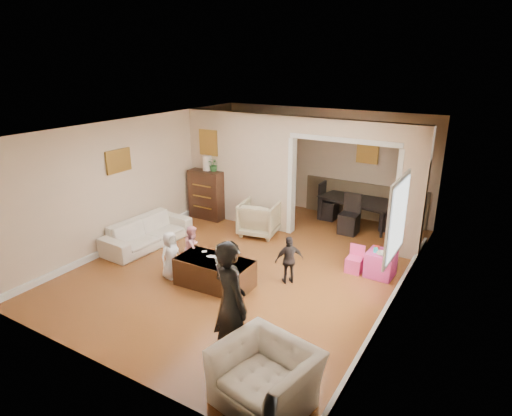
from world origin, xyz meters
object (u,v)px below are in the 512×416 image
Objects in this scene: dresser at (208,194)px; child_kneel_b at (193,248)px; armchair_front at (266,377)px; dining_table at (358,212)px; adult_person at (230,304)px; child_kneel_a at (170,255)px; armchair_back at (259,218)px; coffee_cup at (217,260)px; cyan_cup at (376,250)px; play_table at (381,264)px; sofa at (147,232)px; coffee_table at (215,273)px; table_lamp at (207,163)px; child_toddler at (289,260)px.

child_kneel_b is (1.45, -2.42, -0.17)m from dresser.
armchair_front is 0.60× the size of dining_table.
adult_person reaches higher than child_kneel_a.
armchair_back is 2.53m from coffee_cup.
armchair_back is 10.33× the size of cyan_cup.
armchair_back is at bearing -0.34° from child_kneel_a.
dining_table is 4.72m from child_kneel_a.
play_table is (0.27, 3.72, -0.12)m from armchair_front.
dining_table is (3.41, 3.44, 0.02)m from sofa.
armchair_back is at bearing 102.12° from coffee_table.
armchair_front is at bearing -92.68° from cyan_cup.
dresser is 3.15m from child_kneel_a.
dresser reaches higher than sofa.
play_table is at bearing -51.28° from child_kneel_a.
play_table is 0.29m from cyan_cup.
dresser is at bearing -24.19° from adult_person.
child_toddler is at bearing -31.56° from table_lamp.
play_table is at bearing 176.51° from child_toddler.
child_kneel_a reaches higher than armchair_back.
dining_table is at bearing -18.36° from child_kneel_a.
armchair_back is 1.68m from dresser.
armchair_back reaches higher than coffee_cup.
armchair_front is 6.07m from dining_table.
child_kneel_b is at bearing -153.54° from cyan_cup.
child_toddler reaches higher than dining_table.
adult_person is 1.96× the size of child_kneel_a.
armchair_front is at bearing -94.18° from play_table.
dresser is 0.78m from table_lamp.
child_toddler is at bearing 122.33° from armchair_front.
armchair_back is 0.49× the size of adult_person.
dresser is at bearing 168.75° from play_table.
play_table is (4.58, 1.14, -0.06)m from sofa.
table_lamp is at bearing 129.14° from coffee_cup.
sofa is 3.28m from child_toddler.
armchair_front is 3.41m from child_kneel_a.
dresser reaches higher than child_kneel_b.
armchair_front is 3.55m from child_kneel_b.
armchair_back reaches higher than play_table.
child_kneel_a is 1.00× the size of child_toddler.
sofa is 4.84m from dining_table.
sofa is 2.45m from coffee_cup.
dining_table is at bearing 22.71° from dresser.
dresser reaches higher than cyan_cup.
child_kneel_a is at bearing -117.83° from sofa.
dresser is 14.92× the size of cyan_cup.
child_kneel_b is at bearing -100.69° from sofa.
child_kneel_a reaches higher than child_toddler.
armchair_front is 0.89× the size of dresser.
dresser reaches higher than child_toddler.
child_kneel_b is (-0.70, 0.30, 0.18)m from coffee_table.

